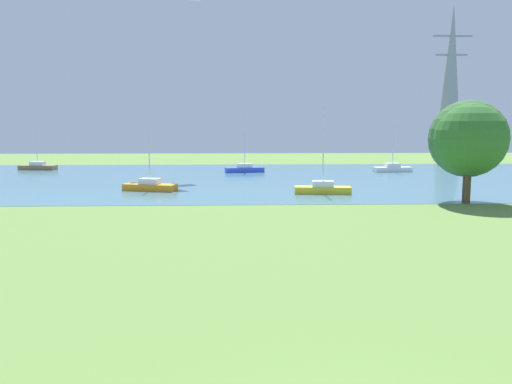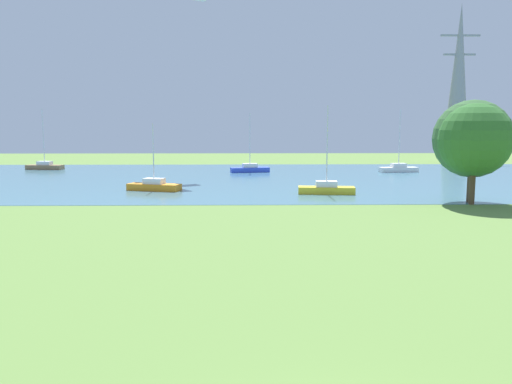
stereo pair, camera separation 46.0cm
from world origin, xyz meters
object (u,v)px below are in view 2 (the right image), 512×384
sailboat_white (398,168)px  sailboat_brown (45,166)px  tree_east_near (472,139)px  sailboat_blue (250,169)px  sailboat_yellow (326,188)px  sailboat_orange (154,186)px  electricity_pylon (458,83)px  tree_west_near (475,140)px

sailboat_white → sailboat_brown: sailboat_brown is taller
sailboat_brown → tree_east_near: sailboat_brown is taller
sailboat_white → sailboat_blue: (-18.76, 0.07, -0.01)m
sailboat_white → sailboat_yellow: (-12.36, -20.70, -0.00)m
sailboat_orange → sailboat_blue: 20.23m
sailboat_yellow → sailboat_blue: 21.74m
electricity_pylon → tree_west_near: bearing=-110.7°
sailboat_white → tree_west_near: 27.32m
tree_west_near → sailboat_blue: bearing=121.1°
tree_east_near → electricity_pylon: 50.24m
sailboat_brown → tree_east_near: 53.71m
sailboat_brown → tree_west_near: size_ratio=1.07×
sailboat_blue → tree_west_near: 31.76m
sailboat_yellow → sailboat_brown: sailboat_brown is taller
sailboat_brown → sailboat_orange: sailboat_brown is taller
sailboat_brown → sailboat_blue: size_ratio=1.09×
sailboat_yellow → sailboat_orange: size_ratio=1.25×
sailboat_yellow → sailboat_brown: size_ratio=0.93×
sailboat_brown → sailboat_yellow: bearing=-37.0°
sailboat_brown → sailboat_blue: sailboat_brown is taller
tree_east_near → sailboat_orange: bearing=162.9°
tree_west_near → tree_east_near: bearing=75.0°
sailboat_blue → sailboat_yellow: bearing=-72.9°
tree_west_near → electricity_pylon: size_ratio=0.30×
sailboat_orange → tree_east_near: tree_east_near is taller
sailboat_blue → tree_east_near: size_ratio=0.95×
sailboat_blue → electricity_pylon: bearing=30.8°
sailboat_white → tree_west_near: size_ratio=1.05×
sailboat_brown → tree_west_near: bearing=-35.9°
sailboat_white → electricity_pylon: electricity_pylon is taller
tree_west_near → electricity_pylon: (17.91, 47.30, 7.89)m
sailboat_orange → sailboat_blue: size_ratio=0.81×
electricity_pylon → sailboat_yellow: bearing=-124.0°
tree_east_near → electricity_pylon: electricity_pylon is taller
sailboat_white → electricity_pylon: bearing=53.0°
tree_east_near → sailboat_blue: bearing=122.4°
sailboat_brown → tree_east_near: size_ratio=1.04×
sailboat_brown → sailboat_blue: bearing=-9.6°
sailboat_white → sailboat_orange: sailboat_white is taller
sailboat_white → sailboat_yellow: bearing=-120.8°
sailboat_brown → electricity_pylon: electricity_pylon is taller
sailboat_blue → tree_east_near: 31.12m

